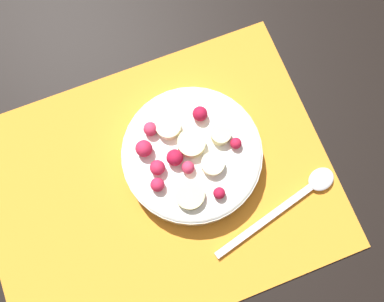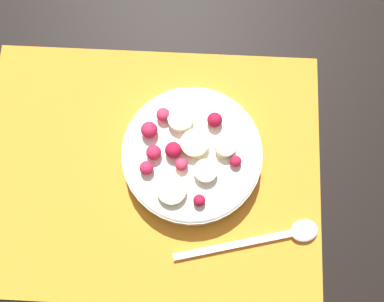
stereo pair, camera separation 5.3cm
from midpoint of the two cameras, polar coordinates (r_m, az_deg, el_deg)
ground_plane at (r=0.58m, az=-7.10°, el=-5.20°), size 3.00×3.00×0.00m
placemat at (r=0.57m, az=-7.14°, el=-5.15°), size 0.45×0.35×0.01m
fruit_bowl at (r=0.55m, az=-2.79°, el=-1.06°), size 0.18×0.18×0.05m
spoon at (r=0.57m, az=11.52°, el=-6.39°), size 0.19×0.06×0.01m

